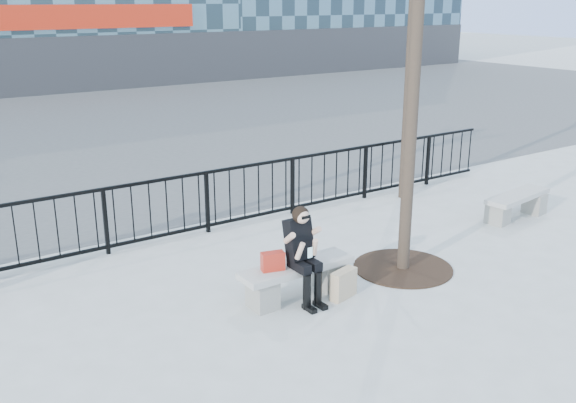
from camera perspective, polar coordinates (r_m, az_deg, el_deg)
ground at (r=8.90m, az=0.78°, el=-8.50°), size 120.00×120.00×0.00m
street_surface at (r=22.37m, az=-21.97°, el=6.22°), size 60.00×23.00×0.01m
railing at (r=11.11m, az=-8.11°, el=-0.21°), size 14.00×0.06×1.10m
tree_grate at (r=9.95m, az=10.16°, el=-5.81°), size 1.50×1.50×0.02m
bench_main at (r=8.78m, az=0.79°, el=-6.73°), size 1.65×0.46×0.49m
bench_second at (r=12.64m, az=19.69°, el=-0.14°), size 1.61×0.45×0.48m
seated_woman at (r=8.51m, az=1.42°, el=-4.83°), size 0.50×0.64×1.34m
handbag at (r=8.47m, az=-1.36°, el=-5.33°), size 0.33×0.22×0.25m
shopping_bag at (r=8.84m, az=4.95°, el=-7.32°), size 0.45×0.26×0.40m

